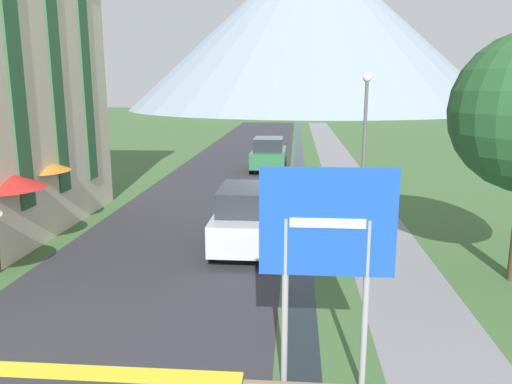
# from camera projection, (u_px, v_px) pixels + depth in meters

# --- Properties ---
(ground_plane) EXTENTS (160.00, 160.00, 0.00)m
(ground_plane) POSITION_uv_depth(u_px,v_px,m) (274.00, 185.00, 23.66)
(ground_plane) COLOR #3D6033
(road) EXTENTS (6.40, 60.00, 0.01)m
(road) POSITION_uv_depth(u_px,v_px,m) (244.00, 155.00, 33.60)
(road) COLOR #2D2D33
(road) RESTS_ON ground_plane
(footpath) EXTENTS (2.20, 60.00, 0.01)m
(footpath) POSITION_uv_depth(u_px,v_px,m) (335.00, 156.00, 33.12)
(footpath) COLOR slate
(footpath) RESTS_ON ground_plane
(drainage_channel) EXTENTS (0.60, 60.00, 0.00)m
(drainage_channel) POSITION_uv_depth(u_px,v_px,m) (299.00, 156.00, 33.31)
(drainage_channel) COLOR black
(drainage_channel) RESTS_ON ground_plane
(mountain_distant) EXTENTS (70.96, 70.96, 31.78)m
(mountain_distant) POSITION_uv_depth(u_px,v_px,m) (311.00, 26.00, 97.01)
(mountain_distant) COLOR gray
(mountain_distant) RESTS_ON ground_plane
(road_sign) EXTENTS (1.99, 0.11, 3.48)m
(road_sign) POSITION_uv_depth(u_px,v_px,m) (327.00, 244.00, 7.30)
(road_sign) COLOR gray
(road_sign) RESTS_ON ground_plane
(parked_car_near) EXTENTS (1.74, 4.05, 1.82)m
(parked_car_near) POSITION_uv_depth(u_px,v_px,m) (246.00, 217.00, 14.34)
(parked_car_near) COLOR #B2B2B7
(parked_car_near) RESTS_ON ground_plane
(parked_car_far) EXTENTS (1.92, 3.89, 1.82)m
(parked_car_far) POSITION_uv_depth(u_px,v_px,m) (269.00, 154.00, 27.39)
(parked_car_far) COLOR #28663D
(parked_car_far) RESTS_ON ground_plane
(cafe_chair_far_left) EXTENTS (0.40, 0.40, 0.85)m
(cafe_chair_far_left) POSITION_uv_depth(u_px,v_px,m) (20.00, 232.00, 14.19)
(cafe_chair_far_left) COLOR #232328
(cafe_chair_far_left) RESTS_ON ground_plane
(cafe_chair_far_right) EXTENTS (0.40, 0.40, 0.85)m
(cafe_chair_far_right) POSITION_uv_depth(u_px,v_px,m) (16.00, 232.00, 14.25)
(cafe_chair_far_right) COLOR #232328
(cafe_chair_far_right) RESTS_ON ground_plane
(cafe_umbrella_middle_red) EXTENTS (2.14, 2.14, 2.40)m
(cafe_umbrella_middle_red) POSITION_uv_depth(u_px,v_px,m) (4.00, 180.00, 13.16)
(cafe_umbrella_middle_red) COLOR #B7B2A8
(cafe_umbrella_middle_red) RESTS_ON ground_plane
(cafe_umbrella_rear_orange) EXTENTS (2.00, 2.00, 2.45)m
(cafe_umbrella_rear_orange) POSITION_uv_depth(u_px,v_px,m) (37.00, 165.00, 15.23)
(cafe_umbrella_rear_orange) COLOR #B7B2A8
(cafe_umbrella_rear_orange) RESTS_ON ground_plane
(streetlamp) EXTENTS (0.28, 0.28, 5.00)m
(streetlamp) POSITION_uv_depth(u_px,v_px,m) (365.00, 134.00, 17.07)
(streetlamp) COLOR #515156
(streetlamp) RESTS_ON ground_plane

